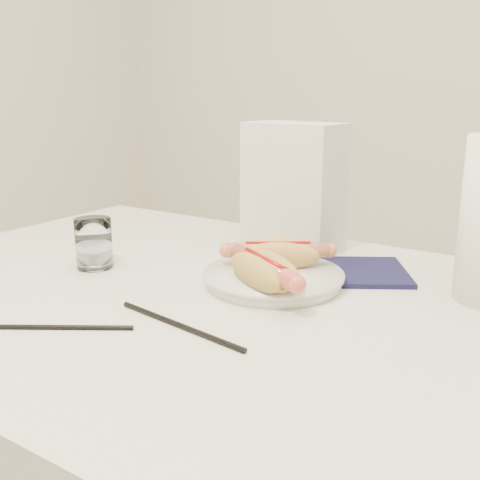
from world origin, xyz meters
The scene contains 9 objects.
table centered at (0.00, 0.00, 0.69)m, with size 1.20×0.80×0.75m.
plate centered at (0.05, 0.08, 0.76)m, with size 0.21×0.21×0.02m, color silver.
hotdog_left centered at (0.04, 0.12, 0.79)m, with size 0.15×0.13×0.05m.
hotdog_right centered at (0.07, 0.03, 0.79)m, with size 0.16×0.13×0.05m.
water_glass centered at (-0.25, -0.01, 0.79)m, with size 0.06×0.06×0.09m, color silver.
chopstick_near centered at (-0.09, -0.22, 0.75)m, with size 0.01×0.01×0.20m, color black.
chopstick_far centered at (0.03, -0.13, 0.75)m, with size 0.01×0.01×0.22m, color black.
napkin_box centered at (-0.02, 0.28, 0.87)m, with size 0.18×0.10×0.24m, color silver.
navy_napkin centered at (0.15, 0.21, 0.75)m, with size 0.15×0.15×0.01m, color #111135.
Camera 1 is at (0.47, -0.65, 1.05)m, focal length 42.19 mm.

